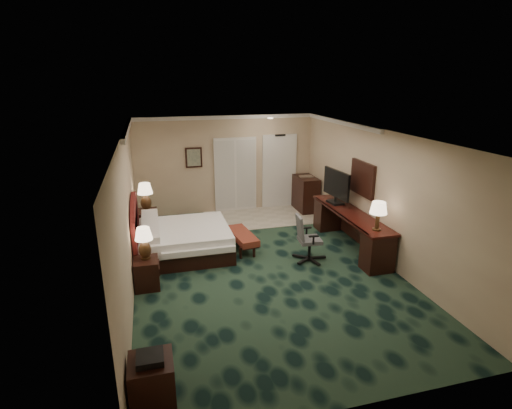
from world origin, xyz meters
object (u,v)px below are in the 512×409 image
object	(u,v)px
bed	(185,240)
side_table	(152,380)
nightstand_near	(147,273)
lamp_far	(146,197)
minibar	(306,194)
desk_chair	(310,238)
nightstand_far	(147,223)
lamp_near	(144,243)
bed_bench	(242,241)
desk	(350,230)
tv	(336,187)

from	to	relation	value
bed	side_table	distance (m)	4.18
nightstand_near	bed	bearing A→B (deg)	58.09
lamp_far	minibar	world-z (taller)	lamp_far
bed	minibar	bearing A→B (deg)	30.21
desk_chair	nightstand_far	bearing A→B (deg)	149.52
lamp_near	side_table	bearing A→B (deg)	-89.11
minibar	lamp_near	bearing A→B (deg)	-142.90
nightstand_far	bed_bench	world-z (taller)	nightstand_far
nightstand_near	desk	bearing A→B (deg)	9.01
side_table	nightstand_far	bearing A→B (deg)	90.22
bed	lamp_far	xyz separation A→B (m)	(-0.77, 1.34, 0.66)
desk	tv	bearing A→B (deg)	93.38
bed_bench	nightstand_near	bearing A→B (deg)	-157.16
nightstand_far	lamp_far	distance (m)	0.65
minibar	side_table	bearing A→B (deg)	-125.25
nightstand_far	bed_bench	xyz separation A→B (m)	(2.04, -1.39, -0.12)
desk_chair	nightstand_near	bearing A→B (deg)	-170.21
lamp_far	tv	size ratio (longest dim) A/B	0.65
bed	nightstand_near	bearing A→B (deg)	-121.91
minibar	desk	bearing A→B (deg)	-90.40
lamp_far	desk	xyz separation A→B (m)	(4.39, -1.94, -0.55)
tv	desk_chair	size ratio (longest dim) A/B	1.03
minibar	desk_chair	bearing A→B (deg)	-110.17
desk_chair	bed	bearing A→B (deg)	162.57
tv	side_table	bearing A→B (deg)	-141.89
lamp_near	desk	xyz separation A→B (m)	(4.43, 0.64, -0.43)
desk_chair	minibar	size ratio (longest dim) A/B	1.03
bed	desk	xyz separation A→B (m)	(3.62, -0.60, 0.11)
tv	minibar	bearing A→B (deg)	82.21
bed	lamp_far	size ratio (longest dim) A/B	2.82
lamp_near	lamp_far	size ratio (longest dim) A/B	0.88
lamp_near	side_table	xyz separation A→B (m)	(0.04, -2.86, -0.57)
nightstand_near	minibar	bearing A→B (deg)	37.56
nightstand_near	minibar	distance (m)	5.62
side_table	tv	xyz separation A→B (m)	(4.34, 4.22, 0.95)
bed	minibar	world-z (taller)	minibar
lamp_far	tv	bearing A→B (deg)	-15.76
bed_bench	desk	distance (m)	2.43
side_table	desk_chair	distance (m)	4.49
desk	minibar	world-z (taller)	minibar
nightstand_near	side_table	bearing A→B (deg)	-88.98
desk_chair	lamp_far	bearing A→B (deg)	149.02
nightstand_near	tv	xyz separation A→B (m)	(4.39, 1.41, 0.95)
side_table	desk	distance (m)	5.62
nightstand_near	side_table	xyz separation A→B (m)	(0.05, -2.80, 0.01)
nightstand_near	minibar	size ratio (longest dim) A/B	0.56
nightstand_far	minibar	world-z (taller)	minibar
desk_chair	minibar	bearing A→B (deg)	74.71
nightstand_near	nightstand_far	xyz separation A→B (m)	(0.03, 2.60, 0.04)
bed_bench	minibar	xyz separation A→B (m)	(2.38, 2.21, 0.30)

